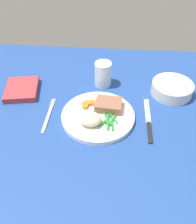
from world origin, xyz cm
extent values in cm
cube|color=#234793|center=(0.00, 0.00, 1.00)|extent=(120.00, 90.00, 2.00)
cylinder|color=white|center=(3.82, -3.37, 2.80)|extent=(24.23, 24.23, 1.60)
cube|color=#936047|center=(7.09, 0.45, 4.99)|extent=(9.30, 7.55, 2.78)
ellipsoid|color=beige|center=(1.64, -7.73, 5.49)|extent=(7.21, 5.86, 3.77)
cylinder|color=orange|center=(-1.12, 0.98, 4.05)|extent=(2.04, 2.04, 0.89)
cylinder|color=orange|center=(1.76, 1.53, 4.08)|extent=(2.05, 2.05, 0.95)
cylinder|color=orange|center=(1.33, 1.80, 4.12)|extent=(2.33, 2.33, 1.04)
cylinder|color=orange|center=(-0.15, 1.19, 4.23)|extent=(2.27, 2.27, 1.27)
cylinder|color=orange|center=(-0.78, -0.65, 4.17)|extent=(1.95, 1.95, 1.14)
cylinder|color=#2D8C38|center=(8.57, -6.54, 3.91)|extent=(1.42, 8.21, 0.62)
cylinder|color=#2D8C38|center=(9.05, -5.30, 3.96)|extent=(3.00, 6.40, 0.72)
cylinder|color=#2D8C38|center=(7.36, -6.69, 3.96)|extent=(0.98, 7.60, 0.73)
cylinder|color=#2D8C38|center=(6.15, -7.02, 3.93)|extent=(3.84, 6.27, 0.65)
cylinder|color=#2D8C38|center=(8.76, -4.80, 3.90)|extent=(3.50, 5.27, 0.60)
cylinder|color=#2D8C38|center=(6.89, -5.34, 4.00)|extent=(3.76, 6.60, 0.80)
cylinder|color=#2D8C38|center=(7.11, -4.60, 4.00)|extent=(1.37, 6.96, 0.81)
cube|color=silver|center=(-12.93, -5.37, 2.20)|extent=(1.00, 13.00, 0.40)
cube|color=silver|center=(-13.53, 2.93, 2.20)|extent=(0.24, 3.60, 0.40)
cube|color=silver|center=(-13.13, 2.93, 2.20)|extent=(0.24, 3.60, 0.40)
cube|color=silver|center=(-12.73, 2.93, 2.20)|extent=(0.24, 3.60, 0.40)
cube|color=silver|center=(-12.33, 2.93, 2.20)|extent=(0.24, 3.60, 0.40)
cube|color=black|center=(20.49, -8.87, 2.20)|extent=(1.30, 9.00, 0.64)
cube|color=silver|center=(20.49, 1.13, 2.20)|extent=(1.70, 12.00, 0.40)
cylinder|color=silver|center=(4.17, 15.67, 6.72)|extent=(6.41, 6.41, 9.43)
cylinder|color=silver|center=(4.17, 15.67, 4.62)|extent=(5.89, 5.89, 5.24)
cylinder|color=silver|center=(30.01, 12.04, 4.22)|extent=(14.96, 14.96, 4.44)
cylinder|color=beige|center=(30.01, 12.04, 5.22)|extent=(12.71, 12.71, 2.44)
cube|color=#B2383D|center=(-25.87, 8.30, 3.14)|extent=(13.77, 15.58, 2.28)
camera|label=1|loc=(8.45, -59.50, 56.84)|focal=37.67mm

